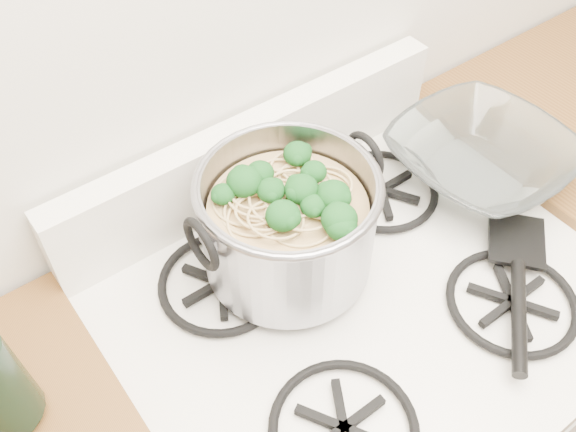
{
  "coord_description": "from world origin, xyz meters",
  "views": [
    {
      "loc": [
        -0.44,
        0.87,
        1.74
      ],
      "look_at": [
        -0.06,
        1.38,
        1.03
      ],
      "focal_mm": 40.0,
      "sensor_mm": 36.0,
      "label": 1
    }
  ],
  "objects": [
    {
      "name": "glass_bowl",
      "position": [
        0.33,
        1.34,
        0.94
      ],
      "size": [
        0.13,
        0.13,
        0.03
      ],
      "primitive_type": "imported",
      "rotation": [
        0.0,
        0.0,
        0.04
      ],
      "color": "white",
      "rests_on": "gas_range"
    },
    {
      "name": "gas_range",
      "position": [
        0.0,
        1.26,
        0.44
      ],
      "size": [
        0.76,
        0.66,
        0.92
      ],
      "color": "white",
      "rests_on": "ground"
    },
    {
      "name": "stock_pot",
      "position": [
        -0.06,
        1.38,
        1.01
      ],
      "size": [
        0.3,
        0.27,
        0.19
      ],
      "color": "gray",
      "rests_on": "gas_range"
    },
    {
      "name": "spatula",
      "position": [
        0.26,
        1.19,
        0.94
      ],
      "size": [
        0.42,
        0.42,
        0.02
      ],
      "primitive_type": null,
      "rotation": [
        0.0,
        0.0,
        -0.86
      ],
      "color": "black",
      "rests_on": "gas_range"
    }
  ]
}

